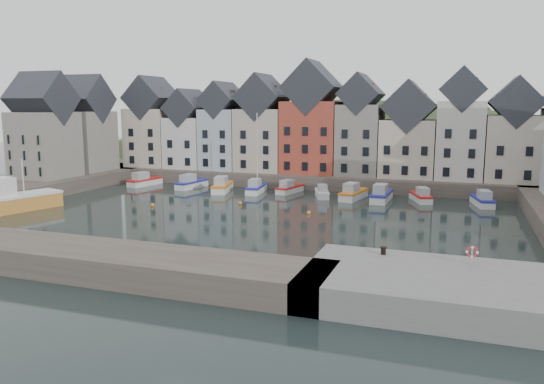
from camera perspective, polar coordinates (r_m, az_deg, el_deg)
The scene contains 22 objects.
ground at distance 60.01m, azimuth -2.86°, elevation -2.91°, with size 260.00×260.00×0.00m, color black.
far_quay at distance 87.92m, azimuth 4.58°, elevation 1.63°, with size 90.00×16.00×2.00m, color #463D35.
left_quay at distance 83.28m, azimuth -26.28°, elevation 0.27°, with size 14.00×54.00×2.00m, color #463D35.
near_quay at distance 36.15m, azimuth 18.12°, elevation -10.00°, with size 18.00×10.00×2.00m, color #60605E.
near_wall at distance 47.14m, azimuth -24.93°, elevation -5.92°, with size 50.00×6.00×2.00m, color #463D35.
hillside at distance 116.56m, azimuth 7.79°, elevation -6.04°, with size 153.60×70.40×64.00m.
far_terrace at distance 84.51m, azimuth 6.42°, elevation 6.66°, with size 72.37×8.16×17.78m.
left_terrace at distance 89.49m, azimuth -21.37°, elevation 6.22°, with size 7.65×17.00×15.69m.
mooring_buoys at distance 66.32m, azimuth -4.31°, elevation -1.62°, with size 20.50×5.50×0.50m.
boat_a at distance 87.23m, azimuth -13.59°, elevation 1.16°, with size 3.12×6.66×2.46m.
boat_b at distance 83.07m, azimuth -8.71°, elevation 0.92°, with size 2.84×6.65×2.47m.
boat_c at distance 78.98m, azimuth -5.38°, elevation 0.59°, with size 3.63×7.16×2.63m.
boat_d at distance 77.59m, azimuth -1.73°, elevation 0.46°, with size 2.65×6.36×11.79m.
boat_e at distance 77.65m, azimuth 1.86°, elevation 0.38°, with size 2.93×5.96×2.19m.
boat_f at distance 74.31m, azimuth 5.40°, elevation -0.09°, with size 3.30×5.59×2.05m.
boat_g at distance 73.17m, azimuth 8.72°, elevation -0.18°, with size 3.11×6.97×2.58m.
boat_h at distance 72.32m, azimuth 11.67°, elevation -0.36°, with size 2.32×6.95×2.65m.
boat_i at distance 73.48m, azimuth 15.73°, elevation -0.48°, with size 3.61×5.95×2.19m.
boat_j at distance 72.80m, azimuth 21.71°, elevation -0.85°, with size 3.06×6.24×2.30m.
large_vessel at distance 70.58m, azimuth -26.98°, elevation -0.80°, with size 6.78×13.04×6.55m.
mooring_bollard at distance 39.41m, azimuth 11.90°, elevation -6.14°, with size 0.48×0.48×0.56m.
life_ring_post at distance 38.43m, azimuth 20.72°, elevation -6.10°, with size 0.80×0.17×1.30m.
Camera 1 is at (22.37, -54.23, 12.65)m, focal length 35.00 mm.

